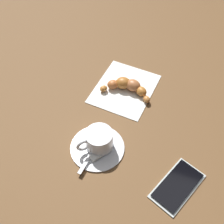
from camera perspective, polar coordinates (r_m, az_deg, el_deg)
The scene contains 8 objects.
ground_plane at distance 0.83m, azimuth 1.44°, elevation -0.19°, with size 1.80×1.80×0.00m, color brown.
saucer at distance 0.76m, azimuth -2.81°, elevation -6.74°, with size 0.14×0.14×0.01m, color silver.
espresso_cup at distance 0.74m, azimuth -2.60°, elevation -5.31°, with size 0.08×0.08×0.05m.
teaspoon at distance 0.76m, azimuth -3.23°, elevation -6.68°, with size 0.12×0.03×0.01m.
sugar_packet at distance 0.74m, azimuth -1.86°, elevation -8.00°, with size 0.06×0.02×0.01m, color white.
napkin at distance 0.89m, azimuth 2.40°, elevation 4.51°, with size 0.19×0.16×0.00m, color white.
croissant at distance 0.87m, azimuth 2.98°, elevation 5.00°, with size 0.07×0.16×0.03m.
cell_phone at distance 0.73m, azimuth 12.39°, elevation -13.58°, with size 0.15×0.12×0.01m.
Camera 1 is at (-0.49, -0.16, 0.65)m, focal length 47.87 mm.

